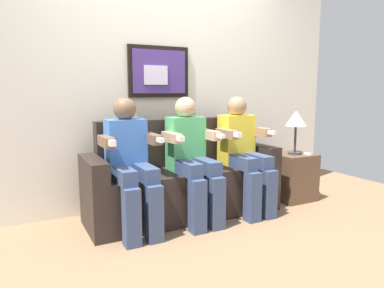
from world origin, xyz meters
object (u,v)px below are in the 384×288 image
Objects in this scene: table_lamp at (296,120)px; couch at (183,182)px; person_on_left at (130,160)px; person_on_right at (243,150)px; side_table_right at (292,176)px; person_in_middle at (192,154)px; spare_remote_on_table at (306,153)px.

couch is at bearing 174.08° from table_lamp.
person_on_right is at bearing 0.00° from person_on_left.
person_on_right is (1.12, 0.00, 0.00)m from person_on_left.
table_lamp reaches higher than couch.
couch is 1.37m from table_lamp.
person_on_right is at bearing -174.94° from side_table_right.
person_on_right reaches higher than table_lamp.
person_on_right reaches higher than side_table_right.
person_on_left is at bearing 180.00° from person_in_middle.
table_lamp is 0.37m from spare_remote_on_table.
spare_remote_on_table is at bearing -2.88° from person_on_right.
person_in_middle is at bearing -90.02° from couch.
person_in_middle is (-0.00, -0.17, 0.29)m from couch.
person_on_right reaches higher than couch.
table_lamp is at bearing -5.92° from couch.
person_on_right is 2.22× the size of side_table_right.
side_table_right is 3.85× the size of spare_remote_on_table.
side_table_right is at bearing 1.94° from person_on_left.
person_on_left reaches higher than couch.
person_on_left reaches higher than spare_remote_on_table.
person_in_middle reaches higher than side_table_right.
spare_remote_on_table is (0.09, -0.08, -0.35)m from table_lamp.
side_table_right is (1.26, 0.06, -0.36)m from person_in_middle.
table_lamp is at bearing 1.70° from person_in_middle.
couch is 3.94× the size of table_lamp.
person_on_right is (0.56, 0.00, 0.00)m from person_in_middle.
spare_remote_on_table is at bearing -8.73° from couch.
couch is at bearing 163.39° from person_on_right.
person_on_left is 1.00× the size of person_in_middle.
person_on_left is 1.83m from table_lamp.
person_on_left is at bearing 180.00° from person_on_right.
person_on_left is at bearing 178.81° from spare_remote_on_table.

